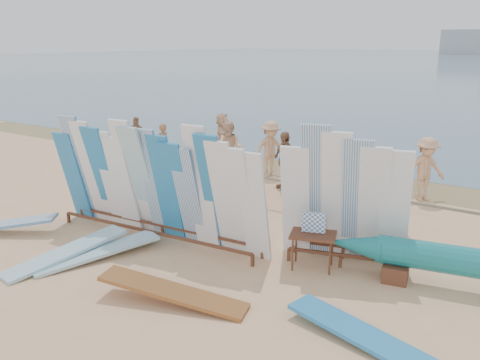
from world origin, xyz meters
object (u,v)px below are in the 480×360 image
Objects in this scene: flat_board_a at (67,260)px; beachgoer_3 at (270,149)px; beachgoer_7 at (349,162)px; main_surfboard_rack at (154,187)px; beach_chair_left at (316,200)px; beachgoer_1 at (163,146)px; side_surfboard_rack at (344,203)px; beachgoer_5 at (340,164)px; flat_board_b at (97,258)px; vendor_table at (313,250)px; beachgoer_extra_1 at (137,137)px; beachgoer_11 at (222,135)px; flat_board_c at (173,303)px; beachgoer_4 at (284,160)px; stroller at (361,194)px; beachgoer_2 at (230,149)px; beach_chair_right at (299,189)px; flat_board_e at (0,233)px; flat_board_d at (367,344)px; beachgoer_9 at (426,169)px.

beachgoer_3 is (0.08, 8.36, 0.94)m from flat_board_a.
beachgoer_3 reaches higher than beachgoer_7.
main_surfboard_rack reaches higher than beachgoer_3.
beachgoer_1 is at bearing 170.36° from beach_chair_left.
side_surfboard_rack is at bearing 41.50° from flat_board_a.
beach_chair_left is 1.93m from beachgoer_5.
flat_board_b is 8.11m from beachgoer_1.
beachgoer_1 is at bearing 131.62° from vendor_table.
beachgoer_11 is at bearing -172.53° from beachgoer_extra_1.
beachgoer_5 reaches higher than flat_board_c.
main_surfboard_rack is 5.37m from beachgoer_4.
side_surfboard_rack is at bearing -55.15° from beach_chair_left.
stroller is at bearing 51.17° from main_surfboard_rack.
stroller is (0.90, 6.69, 0.45)m from flat_board_c.
beachgoer_extra_1 is at bearing 139.20° from side_surfboard_rack.
main_surfboard_rack is at bearing 170.35° from vendor_table.
beachgoer_4 is at bearing -1.62° from flat_board_c.
stroller is at bearing 68.02° from flat_board_a.
beachgoer_11 is 0.93× the size of beachgoer_2.
flat_board_b is at bearing 62.37° from flat_board_c.
stroller is 7.79m from beachgoer_1.
beach_chair_right is (2.07, 6.65, 0.26)m from flat_board_a.
beachgoer_3 reaches higher than beachgoer_4.
beachgoer_5 is at bearing -142.46° from beachgoer_11.
main_surfboard_rack is at bearing 172.73° from beachgoer_11.
side_surfboard_rack reaches higher than flat_board_b.
beachgoer_5 is (6.60, 0.54, 0.08)m from beachgoer_1.
beachgoer_7 is at bearing 67.89° from main_surfboard_rack.
flat_board_c is 1.50× the size of beachgoer_4.
vendor_table is at bearing 4.71° from main_surfboard_rack.
flat_board_e is 3.04× the size of beach_chair_left.
main_surfboard_rack reaches higher than flat_board_d.
beachgoer_1 is (-8.65, 4.19, -0.51)m from side_surfboard_rack.
side_surfboard_rack reaches higher than flat_board_d.
flat_board_b is 9.33m from beachgoer_9.
beach_chair_right is 1.51m from beachgoer_5.
beachgoer_extra_1 is 3.37m from beachgoer_11.
beach_chair_left is 0.54× the size of beachgoer_7.
main_surfboard_rack reaches higher than flat_board_c.
flat_board_d is at bearing -23.97° from beachgoer_4.
flat_board_d is at bearing -79.79° from stroller.
flat_board_b is (-4.01, -2.10, -0.40)m from vendor_table.
flat_board_c is 2.42× the size of stroller.
beachgoer_2 is at bearing 126.51° from side_surfboard_rack.
beach_chair_left is at bearing 57.69° from main_surfboard_rack.
side_surfboard_rack is 5.36m from beachgoer_9.
beachgoer_2 reaches higher than beach_chair_right.
beach_chair_right is at bearing -7.34° from flat_board_c.
stroller is (3.20, 4.62, -0.81)m from main_surfboard_rack.
side_surfboard_rack is 3.64m from beach_chair_left.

